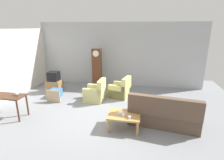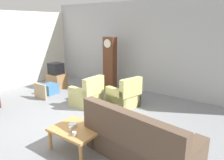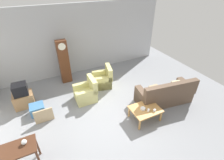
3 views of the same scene
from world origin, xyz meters
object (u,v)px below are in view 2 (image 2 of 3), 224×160
(armchair_olive_near, at_px, (87,96))
(framed_picture_leaning, at_px, (40,91))
(tv_stand_cabinet, at_px, (57,81))
(storage_box_blue, at_px, (50,89))
(coffee_table_wood, at_px, (77,131))
(grandfather_clock, at_px, (110,64))
(couch_floral, at_px, (138,143))
(cup_white_porcelain, at_px, (71,129))
(armchair_olive_far, at_px, (124,97))
(cup_blue_rimmed, at_px, (74,134))
(tv_crt, at_px, (56,69))
(bowl_white_stacked, at_px, (73,125))

(armchair_olive_near, relative_size, framed_picture_leaning, 1.53)
(tv_stand_cabinet, bearing_deg, storage_box_blue, -58.72)
(coffee_table_wood, height_order, grandfather_clock, grandfather_clock)
(armchair_olive_near, bearing_deg, couch_floral, -29.57)
(couch_floral, relative_size, grandfather_clock, 1.13)
(cup_white_porcelain, bearing_deg, armchair_olive_far, 100.44)
(armchair_olive_near, height_order, cup_white_porcelain, armchair_olive_near)
(storage_box_blue, relative_size, cup_blue_rimmed, 5.84)
(coffee_table_wood, height_order, tv_crt, tv_crt)
(storage_box_blue, bearing_deg, cup_blue_rimmed, -31.62)
(armchair_olive_far, distance_m, cup_white_porcelain, 2.65)
(grandfather_clock, relative_size, framed_picture_leaning, 3.26)
(coffee_table_wood, xyz_separation_m, bowl_white_stacked, (-0.11, 0.00, 0.10))
(tv_stand_cabinet, bearing_deg, framed_picture_leaning, -64.17)
(armchair_olive_near, height_order, tv_crt, tv_crt)
(armchair_olive_far, xyz_separation_m, tv_crt, (-3.17, 0.07, 0.45))
(armchair_olive_far, height_order, storage_box_blue, armchair_olive_far)
(coffee_table_wood, distance_m, cup_white_porcelain, 0.18)
(tv_stand_cabinet, height_order, cup_white_porcelain, tv_stand_cabinet)
(couch_floral, relative_size, armchair_olive_far, 2.33)
(armchair_olive_far, relative_size, grandfather_clock, 0.48)
(couch_floral, bearing_deg, cup_white_porcelain, -155.92)
(tv_crt, xyz_separation_m, cup_blue_rimmed, (3.83, -2.76, -0.27))
(storage_box_blue, bearing_deg, coffee_table_wood, -30.08)
(armchair_olive_near, bearing_deg, storage_box_blue, 179.26)
(grandfather_clock, bearing_deg, cup_white_porcelain, -63.55)
(armchair_olive_far, relative_size, coffee_table_wood, 0.98)
(grandfather_clock, xyz_separation_m, bowl_white_stacked, (1.72, -3.53, -0.50))
(armchair_olive_near, bearing_deg, tv_stand_cabinet, 163.30)
(armchair_olive_far, height_order, coffee_table_wood, armchair_olive_far)
(framed_picture_leaning, height_order, bowl_white_stacked, bowl_white_stacked)
(storage_box_blue, bearing_deg, armchair_olive_far, 11.54)
(armchair_olive_far, bearing_deg, cup_blue_rimmed, -76.17)
(cup_white_porcelain, relative_size, bowl_white_stacked, 0.57)
(framed_picture_leaning, bearing_deg, tv_crt, 115.83)
(armchair_olive_near, relative_size, tv_stand_cabinet, 1.35)
(tv_stand_cabinet, xyz_separation_m, cup_white_porcelain, (3.64, -2.67, 0.22))
(couch_floral, bearing_deg, storage_box_blue, 161.22)
(couch_floral, relative_size, storage_box_blue, 4.67)
(tv_stand_cabinet, relative_size, cup_white_porcelain, 7.37)
(framed_picture_leaning, bearing_deg, armchair_olive_near, 16.99)
(armchair_olive_near, distance_m, framed_picture_leaning, 1.72)
(framed_picture_leaning, distance_m, cup_white_porcelain, 3.44)
(framed_picture_leaning, height_order, storage_box_blue, framed_picture_leaning)
(framed_picture_leaning, relative_size, cup_white_porcelain, 6.51)
(couch_floral, xyz_separation_m, grandfather_clock, (-3.01, 3.16, 0.63))
(tv_stand_cabinet, height_order, storage_box_blue, tv_stand_cabinet)
(armchair_olive_near, xyz_separation_m, storage_box_blue, (-1.82, 0.02, -0.13))
(couch_floral, height_order, coffee_table_wood, couch_floral)
(framed_picture_leaning, xyz_separation_m, storage_box_blue, (-0.18, 0.53, -0.08))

